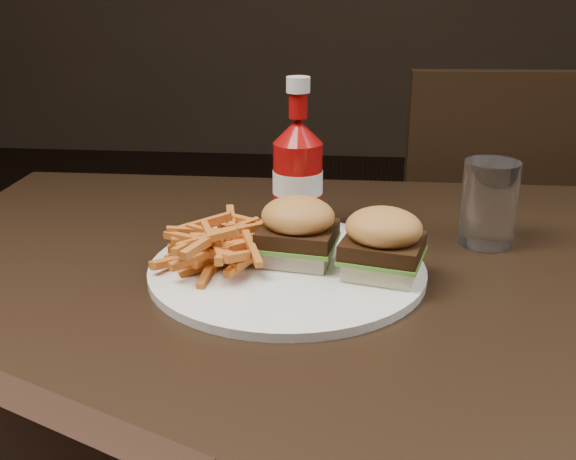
# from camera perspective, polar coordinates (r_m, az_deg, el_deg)

# --- Properties ---
(dining_table) EXTENTS (1.20, 0.80, 0.04)m
(dining_table) POSITION_cam_1_polar(r_m,az_deg,el_deg) (0.78, 8.17, -5.64)
(dining_table) COLOR black
(dining_table) RESTS_ON ground
(chair_far) EXTENTS (0.49, 0.49, 0.04)m
(chair_far) POSITION_cam_1_polar(r_m,az_deg,el_deg) (1.58, 16.13, -4.15)
(chair_far) COLOR black
(chair_far) RESTS_ON ground
(plate) EXTENTS (0.32, 0.32, 0.01)m
(plate) POSITION_cam_1_polar(r_m,az_deg,el_deg) (0.78, -0.07, -3.34)
(plate) COLOR white
(plate) RESTS_ON dining_table
(sandwich_half_a) EXTENTS (0.09, 0.08, 0.02)m
(sandwich_half_a) POSITION_cam_1_polar(r_m,az_deg,el_deg) (0.79, 0.83, -1.88)
(sandwich_half_a) COLOR #C9AD98
(sandwich_half_a) RESTS_ON plate
(sandwich_half_b) EXTENTS (0.09, 0.09, 0.02)m
(sandwich_half_b) POSITION_cam_1_polar(r_m,az_deg,el_deg) (0.76, 7.94, -2.99)
(sandwich_half_b) COLOR beige
(sandwich_half_b) RESTS_ON plate
(fries_pile) EXTENTS (0.15, 0.15, 0.05)m
(fries_pile) POSITION_cam_1_polar(r_m,az_deg,el_deg) (0.79, -5.53, -1.19)
(fries_pile) COLOR #BC512B
(fries_pile) RESTS_ON plate
(ketchup_bottle) EXTENTS (0.07, 0.07, 0.13)m
(ketchup_bottle) POSITION_cam_1_polar(r_m,az_deg,el_deg) (0.88, 0.82, 3.33)
(ketchup_bottle) COLOR #9B0B0A
(ketchup_bottle) RESTS_ON dining_table
(tumbler) EXTENTS (0.08, 0.08, 0.11)m
(tumbler) POSITION_cam_1_polar(r_m,az_deg,el_deg) (0.89, 16.64, 2.18)
(tumbler) COLOR white
(tumbler) RESTS_ON dining_table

